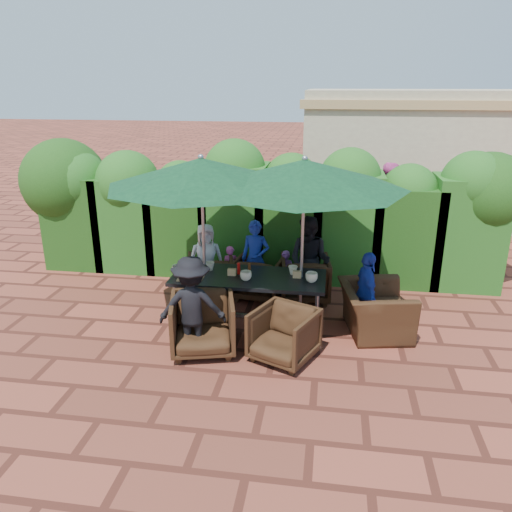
# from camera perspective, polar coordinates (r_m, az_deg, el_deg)

# --- Properties ---
(ground) EXTENTS (80.00, 80.00, 0.00)m
(ground) POSITION_cam_1_polar(r_m,az_deg,el_deg) (7.25, -1.81, -8.46)
(ground) COLOR brown
(ground) RESTS_ON ground
(dining_table) EXTENTS (2.19, 0.90, 0.75)m
(dining_table) POSITION_cam_1_polar(r_m,az_deg,el_deg) (7.16, -0.84, -2.86)
(dining_table) COLOR black
(dining_table) RESTS_ON ground
(umbrella_left) EXTENTS (2.65, 2.65, 2.46)m
(umbrella_left) POSITION_cam_1_polar(r_m,az_deg,el_deg) (6.88, -6.28, 9.47)
(umbrella_left) COLOR gray
(umbrella_left) RESTS_ON ground
(umbrella_right) EXTENTS (2.80, 2.80, 2.46)m
(umbrella_right) POSITION_cam_1_polar(r_m,az_deg,el_deg) (6.73, 5.55, 9.29)
(umbrella_right) COLOR gray
(umbrella_right) RESTS_ON ground
(chair_far_left) EXTENTS (0.89, 0.85, 0.75)m
(chair_far_left) POSITION_cam_1_polar(r_m,az_deg,el_deg) (8.30, -5.18, -1.97)
(chair_far_left) COLOR black
(chair_far_left) RESTS_ON ground
(chair_far_mid) EXTENTS (0.84, 0.80, 0.76)m
(chair_far_mid) POSITION_cam_1_polar(r_m,az_deg,el_deg) (8.16, 0.39, -2.21)
(chair_far_mid) COLOR black
(chair_far_mid) RESTS_ON ground
(chair_far_right) EXTENTS (0.85, 0.81, 0.79)m
(chair_far_right) POSITION_cam_1_polar(r_m,az_deg,el_deg) (8.12, 5.63, -2.32)
(chair_far_right) COLOR black
(chair_far_right) RESTS_ON ground
(chair_near_left) EXTENTS (0.98, 0.94, 0.84)m
(chair_near_left) POSITION_cam_1_polar(r_m,az_deg,el_deg) (6.58, -6.11, -7.47)
(chair_near_left) COLOR black
(chair_near_left) RESTS_ON ground
(chair_near_right) EXTENTS (0.94, 0.92, 0.75)m
(chair_near_right) POSITION_cam_1_polar(r_m,az_deg,el_deg) (6.39, 3.20, -8.72)
(chair_near_right) COLOR black
(chair_near_right) RESTS_ON ground
(chair_end_right) EXTENTS (0.86, 1.15, 0.91)m
(chair_end_right) POSITION_cam_1_polar(r_m,az_deg,el_deg) (7.20, 13.51, -5.18)
(chair_end_right) COLOR black
(chair_end_right) RESTS_ON ground
(adult_far_left) EXTENTS (0.67, 0.53, 1.19)m
(adult_far_left) POSITION_cam_1_polar(r_m,az_deg,el_deg) (8.31, -5.72, -0.35)
(adult_far_left) COLOR silver
(adult_far_left) RESTS_ON ground
(adult_far_mid) EXTENTS (0.49, 0.41, 1.28)m
(adult_far_mid) POSITION_cam_1_polar(r_m,az_deg,el_deg) (8.15, -0.08, -0.32)
(adult_far_mid) COLOR #1C309A
(adult_far_mid) RESTS_ON ground
(adult_far_right) EXTENTS (0.78, 0.63, 1.42)m
(adult_far_right) POSITION_cam_1_polar(r_m,az_deg,el_deg) (7.88, 6.13, -0.57)
(adult_far_right) COLOR black
(adult_far_right) RESTS_ON ground
(adult_near_left) EXTENTS (0.91, 0.54, 1.33)m
(adult_near_left) POSITION_cam_1_polar(r_m,az_deg,el_deg) (6.44, -7.32, -5.73)
(adult_near_left) COLOR black
(adult_near_left) RESTS_ON ground
(adult_end_right) EXTENTS (0.49, 0.75, 1.18)m
(adult_end_right) POSITION_cam_1_polar(r_m,az_deg,el_deg) (7.14, 12.50, -4.12)
(adult_end_right) COLOR #1C309A
(adult_end_right) RESTS_ON ground
(child_left) EXTENTS (0.33, 0.30, 0.79)m
(child_left) POSITION_cam_1_polar(r_m,az_deg,el_deg) (8.39, -2.89, -1.52)
(child_left) COLOR #E550A7
(child_left) RESTS_ON ground
(child_right) EXTENTS (0.33, 0.29, 0.79)m
(child_right) POSITION_cam_1_polar(r_m,az_deg,el_deg) (8.20, 3.41, -2.05)
(child_right) COLOR #944BA3
(child_right) RESTS_ON ground
(pedestrian_a) EXTENTS (1.80, 0.76, 1.89)m
(pedestrian_a) POSITION_cam_1_polar(r_m,az_deg,el_deg) (10.68, 12.36, 5.67)
(pedestrian_a) COLOR #248645
(pedestrian_a) RESTS_ON ground
(pedestrian_b) EXTENTS (0.88, 0.54, 1.81)m
(pedestrian_b) POSITION_cam_1_polar(r_m,az_deg,el_deg) (10.94, 14.61, 5.61)
(pedestrian_b) COLOR #E550A7
(pedestrian_b) RESTS_ON ground
(pedestrian_c) EXTENTS (1.24, 1.27, 1.90)m
(pedestrian_c) POSITION_cam_1_polar(r_m,az_deg,el_deg) (11.07, 21.67, 5.26)
(pedestrian_c) COLOR gray
(pedestrian_c) RESTS_ON ground
(cup_a) EXTENTS (0.18, 0.18, 0.14)m
(cup_a) POSITION_cam_1_polar(r_m,az_deg,el_deg) (7.23, -8.90, -1.61)
(cup_a) COLOR beige
(cup_a) RESTS_ON dining_table
(cup_b) EXTENTS (0.14, 0.14, 0.13)m
(cup_b) POSITION_cam_1_polar(r_m,az_deg,el_deg) (7.35, -5.30, -1.16)
(cup_b) COLOR beige
(cup_b) RESTS_ON dining_table
(cup_c) EXTENTS (0.17, 0.17, 0.13)m
(cup_c) POSITION_cam_1_polar(r_m,az_deg,el_deg) (6.96, -1.16, -2.27)
(cup_c) COLOR beige
(cup_c) RESTS_ON dining_table
(cup_d) EXTENTS (0.13, 0.13, 0.12)m
(cup_d) POSITION_cam_1_polar(r_m,az_deg,el_deg) (7.19, 4.24, -1.62)
(cup_d) COLOR beige
(cup_d) RESTS_ON dining_table
(cup_e) EXTENTS (0.17, 0.17, 0.14)m
(cup_e) POSITION_cam_1_polar(r_m,az_deg,el_deg) (6.94, 6.36, -2.43)
(cup_e) COLOR beige
(cup_e) RESTS_ON dining_table
(ketchup_bottle) EXTENTS (0.04, 0.04, 0.17)m
(ketchup_bottle) POSITION_cam_1_polar(r_m,az_deg,el_deg) (7.18, -1.98, -1.43)
(ketchup_bottle) COLOR #B20C0A
(ketchup_bottle) RESTS_ON dining_table
(sauce_bottle) EXTENTS (0.04, 0.04, 0.17)m
(sauce_bottle) POSITION_cam_1_polar(r_m,az_deg,el_deg) (7.16, -0.77, -1.46)
(sauce_bottle) COLOR #4C230C
(sauce_bottle) RESTS_ON dining_table
(serving_tray) EXTENTS (0.35, 0.25, 0.02)m
(serving_tray) POSITION_cam_1_polar(r_m,az_deg,el_deg) (7.08, -7.48, -2.54)
(serving_tray) COLOR #A27D4E
(serving_tray) RESTS_ON dining_table
(number_block_left) EXTENTS (0.12, 0.06, 0.10)m
(number_block_left) POSITION_cam_1_polar(r_m,az_deg,el_deg) (7.14, -2.77, -1.84)
(number_block_left) COLOR tan
(number_block_left) RESTS_ON dining_table
(number_block_right) EXTENTS (0.12, 0.06, 0.10)m
(number_block_right) POSITION_cam_1_polar(r_m,az_deg,el_deg) (7.07, 4.72, -2.11)
(number_block_right) COLOR tan
(number_block_right) RESTS_ON dining_table
(hedge_wall) EXTENTS (9.10, 1.60, 2.46)m
(hedge_wall) POSITION_cam_1_polar(r_m,az_deg,el_deg) (8.98, -0.62, 5.90)
(hedge_wall) COLOR #173D10
(hedge_wall) RESTS_ON ground
(building) EXTENTS (6.20, 3.08, 3.20)m
(building) POSITION_cam_1_polar(r_m,az_deg,el_deg) (13.61, 18.70, 10.81)
(building) COLOR beige
(building) RESTS_ON ground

